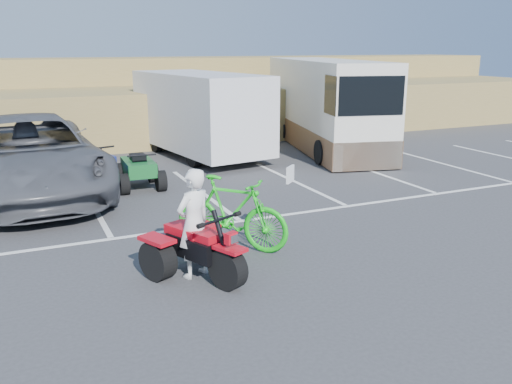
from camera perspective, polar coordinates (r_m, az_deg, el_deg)
name	(u,v)px	position (r m, az deg, el deg)	size (l,w,h in m)	color
ground	(293,260)	(9.52, 3.95, -7.20)	(100.00, 100.00, 0.00)	#38383A
parking_stripes	(247,197)	(13.35, -0.97, -0.56)	(28.00, 5.16, 0.01)	white
grass_embankment	(120,100)	(23.70, -14.08, 9.38)	(40.00, 8.50, 3.10)	olive
red_trike_atv	(202,278)	(8.87, -5.72, -8.98)	(1.30, 1.73, 1.12)	#BA0A17
rider	(194,223)	(8.65, -6.55, -3.30)	(0.65, 0.43, 1.78)	white
green_dirt_bike	(231,213)	(9.88, -2.64, -2.18)	(0.63, 2.25, 1.35)	#14BF19
grey_pickup	(30,156)	(14.57, -22.70, 3.52)	(3.24, 7.02, 1.95)	#4B4C53
cargo_trailer	(200,112)	(18.34, -5.93, 8.40)	(3.22, 6.18, 2.75)	silver
rv_motorhome	(324,110)	(20.12, 7.16, 8.54)	(4.09, 8.87, 3.09)	silver
quad_atv_blue	(93,183)	(15.35, -16.75, 0.87)	(1.26, 1.69, 1.10)	navy
quad_atv_green	(140,188)	(14.56, -12.14, 0.42)	(1.15, 1.55, 1.01)	#145A25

